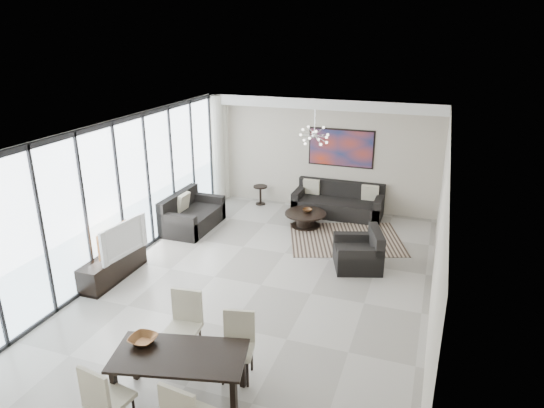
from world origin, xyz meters
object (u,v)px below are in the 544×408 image
at_px(television, 119,238).
at_px(dining_table, 180,360).
at_px(coffee_table, 305,219).
at_px(sofa_main, 338,204).
at_px(tv_console, 113,266).

relative_size(television, dining_table, 0.64).
bearing_deg(coffee_table, dining_table, -89.26).
height_order(sofa_main, tv_console, sofa_main).
xyz_separation_m(sofa_main, dining_table, (-0.49, -7.17, 0.33)).
distance_m(tv_console, dining_table, 3.76).
relative_size(coffee_table, television, 0.86).
height_order(television, dining_table, television).
xyz_separation_m(coffee_table, sofa_main, (0.57, 1.04, 0.08)).
bearing_deg(sofa_main, tv_console, -125.15).
bearing_deg(sofa_main, coffee_table, -118.73).
relative_size(coffee_table, tv_console, 0.63).
bearing_deg(dining_table, tv_console, 139.45).
height_order(sofa_main, television, television).
bearing_deg(coffee_table, television, -125.75).
distance_m(coffee_table, tv_console, 4.61).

